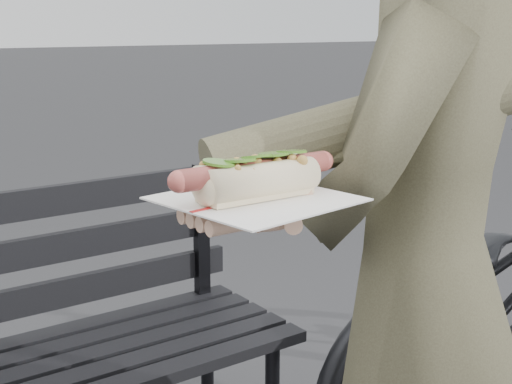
% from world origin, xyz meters
% --- Properties ---
extents(bicycle, '(1.78, 0.72, 0.92)m').
position_xyz_m(bicycle, '(1.41, 0.65, 0.46)').
color(bicycle, black).
rests_on(bicycle, ground).
extents(person, '(0.72, 0.60, 1.68)m').
position_xyz_m(person, '(0.38, 0.12, 0.84)').
color(person, '#44402D').
rests_on(person, ground).
extents(held_hotdog, '(0.64, 0.32, 0.20)m').
position_xyz_m(held_hotdog, '(0.16, 0.08, 1.13)').
color(held_hotdog, '#44402D').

